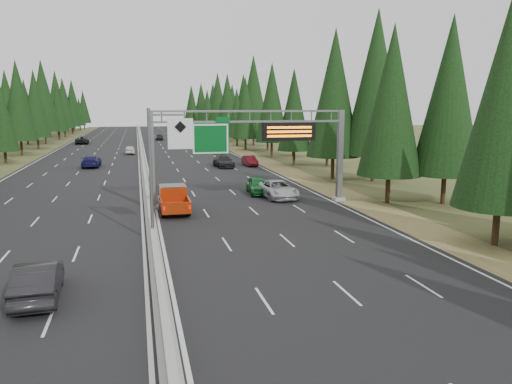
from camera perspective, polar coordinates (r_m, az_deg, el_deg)
road at (r=85.23m, az=-12.91°, el=4.01°), size 32.00×260.00×0.08m
shoulder_right at (r=87.22m, az=-1.11°, el=4.37°), size 3.60×260.00×0.06m
shoulder_left at (r=86.92m, az=-24.74°, el=3.47°), size 3.60×260.00×0.06m
median_barrier at (r=85.20m, az=-12.92°, el=4.26°), size 0.70×260.00×0.85m
sign_gantry at (r=40.98m, az=0.21°, el=5.69°), size 16.75×0.98×7.80m
hov_sign_pole at (r=30.03m, az=-10.87°, el=3.00°), size 2.80×0.50×8.00m
tree_row_right at (r=81.09m, az=3.20°, el=10.40°), size 11.27×243.98×18.92m
silver_minivan at (r=44.65m, az=2.43°, el=0.32°), size 3.04×5.83×1.57m
red_pickup at (r=39.58m, az=-9.43°, el=-0.58°), size 2.14×5.99×1.95m
car_ahead_green at (r=46.72m, az=0.26°, el=0.78°), size 2.29×4.89×1.62m
car_ahead_dkred at (r=69.09m, az=-0.72°, el=3.59°), size 1.58×4.24×1.38m
car_ahead_dkgrey at (r=67.67m, az=-3.73°, el=3.51°), size 2.50×5.47×1.55m
car_ahead_white at (r=102.06m, az=-8.98°, el=5.44°), size 2.30×4.86×1.34m
car_ahead_far at (r=125.25m, az=-10.97°, el=6.19°), size 2.07×4.47×1.48m
car_onc_near at (r=23.34m, az=-23.66°, el=-9.24°), size 2.01×5.02×1.62m
car_onc_blue at (r=71.13m, az=-18.30°, el=3.37°), size 2.42×5.64×1.62m
car_onc_white at (r=88.98m, az=-14.23°, el=4.69°), size 1.82×4.32×1.46m
car_onc_far at (r=116.61m, az=-19.25°, el=5.61°), size 2.98×6.02×1.64m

